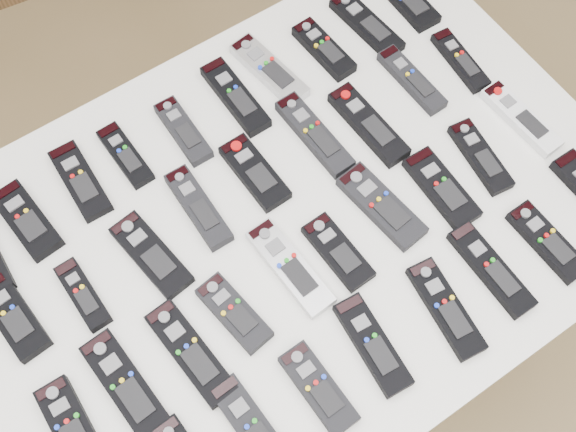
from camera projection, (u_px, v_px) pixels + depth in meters
ground at (268, 369)px, 2.00m from camera, size 4.00×4.00×0.00m
table at (288, 233)px, 1.38m from camera, size 1.25×0.88×0.78m
remote_1 at (27, 220)px, 1.32m from camera, size 0.08×0.17×0.02m
remote_2 at (80, 181)px, 1.35m from camera, size 0.06×0.17×0.02m
remote_3 at (125, 155)px, 1.38m from camera, size 0.05×0.15×0.02m
remote_4 at (183, 131)px, 1.40m from camera, size 0.05×0.15×0.02m
remote_5 at (235, 97)px, 1.43m from camera, size 0.05×0.19×0.02m
remote_6 at (269, 71)px, 1.46m from camera, size 0.08×0.19×0.02m
remote_7 at (324, 49)px, 1.48m from camera, size 0.06×0.16×0.02m
remote_8 at (367, 25)px, 1.51m from camera, size 0.07×0.19×0.02m
remote_9 at (408, 1)px, 1.54m from camera, size 0.06×0.16×0.02m
remote_10 at (13, 317)px, 1.24m from camera, size 0.07×0.17×0.02m
remote_11 at (83, 295)px, 1.26m from camera, size 0.04×0.14×0.02m
remote_12 at (151, 255)px, 1.29m from camera, size 0.08×0.18×0.02m
remote_13 at (198, 207)px, 1.33m from camera, size 0.05×0.18×0.02m
remote_14 at (255, 172)px, 1.36m from camera, size 0.06×0.16×0.02m
remote_15 at (314, 135)px, 1.39m from camera, size 0.05×0.20×0.02m
remote_16 at (368, 125)px, 1.41m from camera, size 0.06×0.20×0.02m
remote_17 at (412, 80)px, 1.45m from camera, size 0.05×0.17×0.02m
remote_18 at (460, 61)px, 1.47m from camera, size 0.06×0.16×0.02m
remote_19 at (72, 427)px, 1.16m from camera, size 0.06×0.16×0.02m
remote_20 at (127, 387)px, 1.19m from camera, size 0.07×0.21×0.02m
remote_21 at (191, 353)px, 1.21m from camera, size 0.07×0.20×0.02m
remote_22 at (234, 313)px, 1.24m from camera, size 0.07×0.15×0.02m
remote_23 at (290, 267)px, 1.28m from camera, size 0.06×0.20×0.02m
remote_24 at (338, 252)px, 1.29m from camera, size 0.06×0.15×0.02m
remote_25 at (381, 206)px, 1.33m from camera, size 0.08×0.19×0.02m
remote_26 at (441, 188)px, 1.35m from camera, size 0.07×0.17×0.02m
remote_27 at (480, 157)px, 1.38m from camera, size 0.07×0.17×0.02m
remote_28 at (521, 118)px, 1.41m from camera, size 0.06×0.19×0.02m
remote_31 at (255, 430)px, 1.16m from camera, size 0.06×0.19×0.02m
remote_32 at (318, 388)px, 1.19m from camera, size 0.06×0.16×0.02m
remote_33 at (372, 345)px, 1.22m from camera, size 0.07×0.18×0.02m
remote_34 at (446, 309)px, 1.25m from camera, size 0.07×0.19×0.02m
remote_35 at (491, 269)px, 1.28m from camera, size 0.05×0.19×0.02m
remote_36 at (547, 242)px, 1.30m from camera, size 0.05×0.16×0.02m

